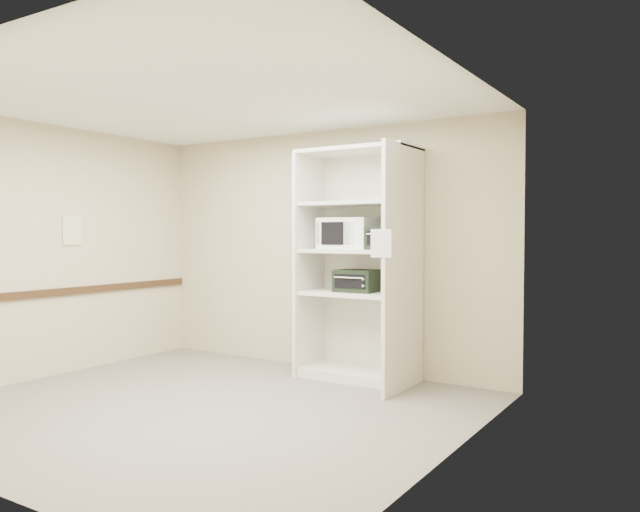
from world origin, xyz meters
The scene contains 12 objects.
floor centered at (0.00, 0.00, 0.00)m, with size 4.50×4.00×0.01m, color #605A52.
ceiling centered at (0.00, 0.00, 2.70)m, with size 4.50×4.00×0.01m, color white.
wall_back centered at (0.00, 2.00, 1.35)m, with size 4.50×0.02×2.70m, color tan.
wall_left centered at (-2.25, 0.00, 1.35)m, with size 0.02×4.00×2.70m, color tan.
wall_right centered at (2.25, 0.00, 1.35)m, with size 0.02×4.00×2.70m, color tan.
shelving_unit centered at (0.67, 1.70, 1.13)m, with size 1.24×0.92×2.42m.
microwave centered at (0.47, 1.75, 1.54)m, with size 0.55×0.42×0.33m, color white.
toaster_oven_upper centered at (0.99, 1.67, 1.49)m, with size 0.40×0.30×0.23m, color black.
toaster_oven_lower centered at (0.60, 1.70, 1.04)m, with size 0.42×0.32×0.23m, color black.
paper_sign centered at (1.20, 1.07, 1.44)m, with size 0.20×0.01×0.25m, color white.
chair_rail centered at (-2.23, 0.00, 0.90)m, with size 0.04×3.98×0.08m, color #321F10.
wall_poster centered at (-2.24, 0.34, 1.57)m, with size 0.01×0.23×0.32m, color white.
Camera 1 is at (3.76, -4.03, 1.53)m, focal length 35.00 mm.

